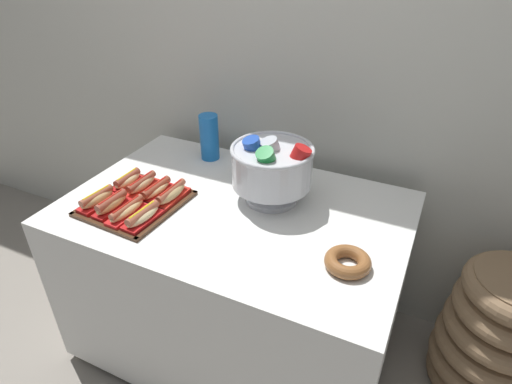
{
  "coord_description": "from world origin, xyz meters",
  "views": [
    {
      "loc": [
        0.67,
        -1.2,
        1.69
      ],
      "look_at": [
        0.07,
        0.04,
        0.83
      ],
      "focal_mm": 30.11,
      "sensor_mm": 36.0,
      "label": 1
    }
  ],
  "objects_px": {
    "hot_dog_3": "(143,216)",
    "hot_dog_5": "(142,185)",
    "hot_dog_2": "(127,211)",
    "serving_tray": "(136,204)",
    "hot_dog_7": "(171,194)",
    "hot_dog_4": "(128,181)",
    "buffet_table": "(237,277)",
    "cup_stack": "(209,137)",
    "hot_dog_6": "(156,190)",
    "punch_bowl": "(272,166)",
    "floor_vase": "(497,337)",
    "hot_dog_1": "(112,204)",
    "hot_dog_0": "(97,199)",
    "donut": "(348,262)"
  },
  "relations": [
    {
      "from": "buffet_table",
      "to": "hot_dog_3",
      "type": "height_order",
      "value": "hot_dog_3"
    },
    {
      "from": "hot_dog_0",
      "to": "hot_dog_2",
      "type": "xyz_separation_m",
      "value": [
        0.15,
        -0.01,
        -0.0
      ]
    },
    {
      "from": "hot_dog_2",
      "to": "cup_stack",
      "type": "distance_m",
      "value": 0.56
    },
    {
      "from": "hot_dog_1",
      "to": "hot_dog_3",
      "type": "height_order",
      "value": "hot_dog_1"
    },
    {
      "from": "hot_dog_1",
      "to": "cup_stack",
      "type": "relative_size",
      "value": 0.77
    },
    {
      "from": "hot_dog_0",
      "to": "hot_dog_2",
      "type": "distance_m",
      "value": 0.15
    },
    {
      "from": "serving_tray",
      "to": "hot_dog_1",
      "type": "xyz_separation_m",
      "value": [
        -0.04,
        -0.08,
        0.03
      ]
    },
    {
      "from": "hot_dog_1",
      "to": "donut",
      "type": "xyz_separation_m",
      "value": [
        0.88,
        0.08,
        -0.02
      ]
    },
    {
      "from": "hot_dog_2",
      "to": "donut",
      "type": "relative_size",
      "value": 1.22
    },
    {
      "from": "hot_dog_4",
      "to": "cup_stack",
      "type": "height_order",
      "value": "cup_stack"
    },
    {
      "from": "hot_dog_2",
      "to": "hot_dog_3",
      "type": "relative_size",
      "value": 1.06
    },
    {
      "from": "floor_vase",
      "to": "hot_dog_3",
      "type": "xyz_separation_m",
      "value": [
        -1.29,
        -0.49,
        0.51
      ]
    },
    {
      "from": "hot_dog_1",
      "to": "cup_stack",
      "type": "height_order",
      "value": "cup_stack"
    },
    {
      "from": "hot_dog_1",
      "to": "hot_dog_6",
      "type": "distance_m",
      "value": 0.18
    },
    {
      "from": "serving_tray",
      "to": "hot_dog_7",
      "type": "distance_m",
      "value": 0.14
    },
    {
      "from": "buffet_table",
      "to": "hot_dog_2",
      "type": "distance_m",
      "value": 0.56
    },
    {
      "from": "buffet_table",
      "to": "hot_dog_6",
      "type": "bearing_deg",
      "value": -167.04
    },
    {
      "from": "donut",
      "to": "hot_dog_0",
      "type": "bearing_deg",
      "value": -175.23
    },
    {
      "from": "hot_dog_0",
      "to": "hot_dog_2",
      "type": "relative_size",
      "value": 0.91
    },
    {
      "from": "hot_dog_2",
      "to": "hot_dog_6",
      "type": "relative_size",
      "value": 1.09
    },
    {
      "from": "hot_dog_3",
      "to": "hot_dog_5",
      "type": "bearing_deg",
      "value": 129.22
    },
    {
      "from": "hot_dog_0",
      "to": "hot_dog_4",
      "type": "distance_m",
      "value": 0.17
    },
    {
      "from": "hot_dog_1",
      "to": "hot_dog_3",
      "type": "relative_size",
      "value": 0.95
    },
    {
      "from": "floor_vase",
      "to": "hot_dog_0",
      "type": "bearing_deg",
      "value": -162.53
    },
    {
      "from": "cup_stack",
      "to": "floor_vase",
      "type": "bearing_deg",
      "value": -2.94
    },
    {
      "from": "hot_dog_4",
      "to": "hot_dog_5",
      "type": "xyz_separation_m",
      "value": [
        0.07,
        -0.0,
        0.0
      ]
    },
    {
      "from": "hot_dog_0",
      "to": "hot_dog_3",
      "type": "xyz_separation_m",
      "value": [
        0.22,
        -0.01,
        -0.0
      ]
    },
    {
      "from": "hot_dog_6",
      "to": "punch_bowl",
      "type": "bearing_deg",
      "value": 23.45
    },
    {
      "from": "floor_vase",
      "to": "hot_dog_4",
      "type": "distance_m",
      "value": 1.62
    },
    {
      "from": "hot_dog_1",
      "to": "punch_bowl",
      "type": "xyz_separation_m",
      "value": [
        0.5,
        0.34,
        0.11
      ]
    },
    {
      "from": "serving_tray",
      "to": "donut",
      "type": "distance_m",
      "value": 0.84
    },
    {
      "from": "hot_dog_5",
      "to": "punch_bowl",
      "type": "relative_size",
      "value": 0.53
    },
    {
      "from": "hot_dog_3",
      "to": "hot_dog_5",
      "type": "xyz_separation_m",
      "value": [
        -0.14,
        0.17,
        0.0
      ]
    },
    {
      "from": "hot_dog_6",
      "to": "floor_vase",
      "type": "bearing_deg",
      "value": 13.27
    },
    {
      "from": "hot_dog_4",
      "to": "hot_dog_5",
      "type": "bearing_deg",
      "value": -3.05
    },
    {
      "from": "floor_vase",
      "to": "hot_dog_7",
      "type": "bearing_deg",
      "value": -165.82
    },
    {
      "from": "hot_dog_4",
      "to": "buffet_table",
      "type": "bearing_deg",
      "value": 7.85
    },
    {
      "from": "buffet_table",
      "to": "hot_dog_4",
      "type": "distance_m",
      "value": 0.61
    },
    {
      "from": "hot_dog_6",
      "to": "donut",
      "type": "bearing_deg",
      "value": -5.55
    },
    {
      "from": "hot_dog_3",
      "to": "hot_dog_4",
      "type": "distance_m",
      "value": 0.28
    },
    {
      "from": "hot_dog_7",
      "to": "hot_dog_1",
      "type": "bearing_deg",
      "value": -135.32
    },
    {
      "from": "donut",
      "to": "cup_stack",
      "type": "bearing_deg",
      "value": 149.13
    },
    {
      "from": "cup_stack",
      "to": "hot_dog_4",
      "type": "bearing_deg",
      "value": -113.68
    },
    {
      "from": "hot_dog_1",
      "to": "hot_dog_2",
      "type": "xyz_separation_m",
      "value": [
        0.07,
        -0.0,
        -0.0
      ]
    },
    {
      "from": "floor_vase",
      "to": "hot_dog_5",
      "type": "relative_size",
      "value": 6.6
    },
    {
      "from": "hot_dog_7",
      "to": "cup_stack",
      "type": "height_order",
      "value": "cup_stack"
    },
    {
      "from": "hot_dog_0",
      "to": "hot_dog_1",
      "type": "xyz_separation_m",
      "value": [
        0.07,
        -0.0,
        0.0
      ]
    },
    {
      "from": "serving_tray",
      "to": "punch_bowl",
      "type": "distance_m",
      "value": 0.55
    },
    {
      "from": "serving_tray",
      "to": "hot_dog_1",
      "type": "distance_m",
      "value": 0.1
    },
    {
      "from": "floor_vase",
      "to": "hot_dog_4",
      "type": "bearing_deg",
      "value": -168.31
    }
  ]
}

